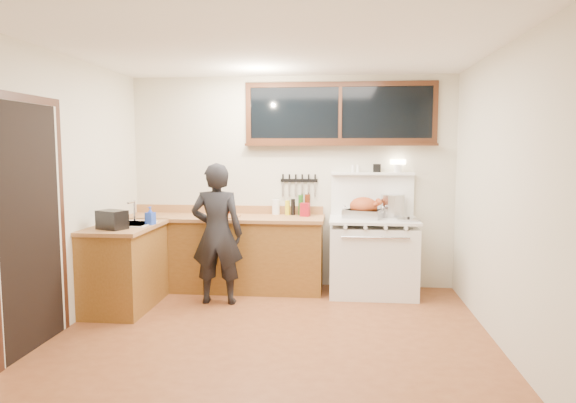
# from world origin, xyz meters

# --- Properties ---
(ground_plane) EXTENTS (4.00, 3.50, 0.02)m
(ground_plane) POSITION_xyz_m (0.00, 0.00, -0.01)
(ground_plane) COLOR brown
(room_shell) EXTENTS (4.10, 3.60, 2.65)m
(room_shell) POSITION_xyz_m (0.00, 0.00, 1.65)
(room_shell) COLOR beige
(room_shell) RESTS_ON ground
(counter_back) EXTENTS (2.44, 0.64, 1.00)m
(counter_back) POSITION_xyz_m (-0.80, 1.45, 0.45)
(counter_back) COLOR brown
(counter_back) RESTS_ON ground
(counter_left) EXTENTS (0.64, 1.09, 0.90)m
(counter_left) POSITION_xyz_m (-1.70, 0.62, 0.45)
(counter_left) COLOR brown
(counter_left) RESTS_ON ground
(sink_unit) EXTENTS (0.50, 0.45, 0.37)m
(sink_unit) POSITION_xyz_m (-1.68, 0.70, 0.85)
(sink_unit) COLOR white
(sink_unit) RESTS_ON counter_left
(vintage_stove) EXTENTS (1.02, 0.74, 1.59)m
(vintage_stove) POSITION_xyz_m (1.00, 1.41, 0.47)
(vintage_stove) COLOR white
(vintage_stove) RESTS_ON ground
(back_window) EXTENTS (2.32, 0.13, 0.77)m
(back_window) POSITION_xyz_m (0.60, 1.72, 2.06)
(back_window) COLOR black
(back_window) RESTS_ON room_shell
(left_doorway) EXTENTS (0.02, 1.04, 2.17)m
(left_doorway) POSITION_xyz_m (-1.99, -0.55, 1.09)
(left_doorway) COLOR black
(left_doorway) RESTS_ON ground
(knife_strip) EXTENTS (0.46, 0.03, 0.28)m
(knife_strip) POSITION_xyz_m (0.10, 1.73, 1.31)
(knife_strip) COLOR black
(knife_strip) RESTS_ON room_shell
(man) EXTENTS (0.59, 0.40, 1.56)m
(man) POSITION_xyz_m (-0.74, 0.88, 0.78)
(man) COLOR black
(man) RESTS_ON ground
(soap_bottle) EXTENTS (0.11, 0.11, 0.19)m
(soap_bottle) POSITION_xyz_m (-1.43, 0.70, 1.00)
(soap_bottle) COLOR blue
(soap_bottle) RESTS_ON counter_left
(toaster) EXTENTS (0.33, 0.29, 0.19)m
(toaster) POSITION_xyz_m (-1.70, 0.35, 1.00)
(toaster) COLOR black
(toaster) RESTS_ON counter_left
(cutting_board) EXTENTS (0.42, 0.33, 0.14)m
(cutting_board) POSITION_xyz_m (-0.79, 1.33, 0.95)
(cutting_board) COLOR #9F6C3F
(cutting_board) RESTS_ON counter_back
(roast_turkey) EXTENTS (0.52, 0.45, 0.25)m
(roast_turkey) POSITION_xyz_m (0.89, 1.46, 1.00)
(roast_turkey) COLOR silver
(roast_turkey) RESTS_ON vintage_stove
(stockpot) EXTENTS (0.36, 0.36, 0.27)m
(stockpot) POSITION_xyz_m (1.24, 1.59, 1.03)
(stockpot) COLOR silver
(stockpot) RESTS_ON vintage_stove
(saucepan) EXTENTS (0.18, 0.28, 0.11)m
(saucepan) POSITION_xyz_m (1.15, 1.58, 0.96)
(saucepan) COLOR silver
(saucepan) RESTS_ON vintage_stove
(pot_lid) EXTENTS (0.30, 0.30, 0.04)m
(pot_lid) POSITION_xyz_m (1.39, 1.29, 0.91)
(pot_lid) COLOR silver
(pot_lid) RESTS_ON vintage_stove
(coffee_tin) EXTENTS (0.12, 0.11, 0.16)m
(coffee_tin) POSITION_xyz_m (0.19, 1.53, 0.98)
(coffee_tin) COLOR maroon
(coffee_tin) RESTS_ON counter_back
(pitcher) EXTENTS (0.12, 0.12, 0.18)m
(pitcher) POSITION_xyz_m (-0.18, 1.68, 0.99)
(pitcher) COLOR white
(pitcher) RESTS_ON counter_back
(bottle_cluster) EXTENTS (0.31, 0.07, 0.26)m
(bottle_cluster) POSITION_xyz_m (0.11, 1.63, 1.02)
(bottle_cluster) COLOR black
(bottle_cluster) RESTS_ON counter_back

